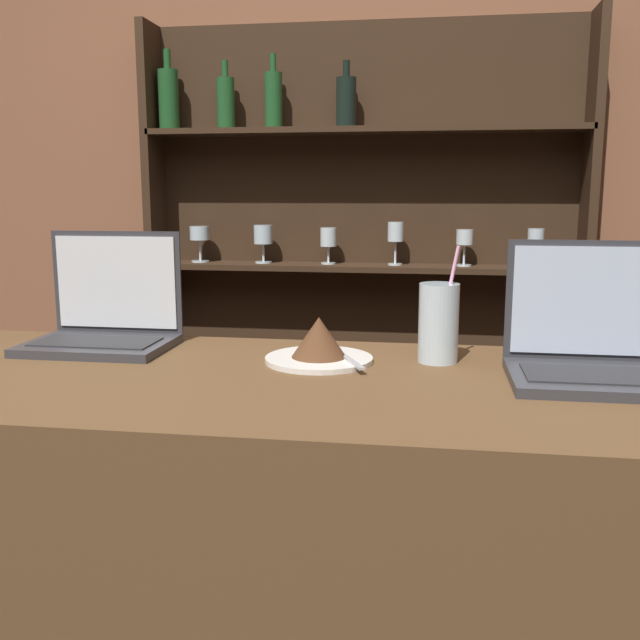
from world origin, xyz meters
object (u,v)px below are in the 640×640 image
at_px(cake_plate, 319,345).
at_px(water_glass, 439,323).
at_px(laptop_near, 106,320).
at_px(laptop_far, 598,349).

height_order(cake_plate, water_glass, water_glass).
relative_size(laptop_near, cake_plate, 1.40).
relative_size(cake_plate, water_glass, 0.93).
bearing_deg(cake_plate, water_glass, 9.19).
xyz_separation_m(laptop_near, water_glass, (0.71, -0.04, 0.02)).
distance_m(laptop_near, cake_plate, 0.48).
height_order(laptop_near, laptop_far, laptop_near).
xyz_separation_m(laptop_far, water_glass, (-0.28, 0.09, 0.02)).
distance_m(laptop_near, laptop_far, 0.99).
xyz_separation_m(laptop_far, cake_plate, (-0.51, 0.05, -0.02)).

